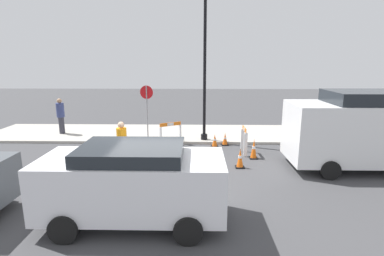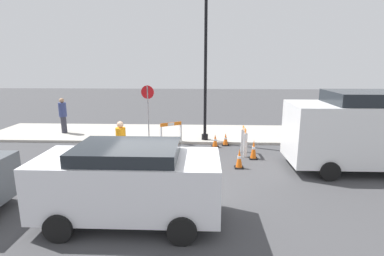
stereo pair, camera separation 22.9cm
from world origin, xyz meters
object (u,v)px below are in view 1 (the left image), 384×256
(person_pedestrian, at_px, (61,115))
(parked_car_1, at_px, (133,180))
(person_worker, at_px, (122,144))
(work_van, at_px, (371,128))
(streetlamp_post, at_px, (205,47))
(stop_sign, at_px, (147,103))

(person_pedestrian, distance_m, parked_car_1, 9.40)
(person_worker, xyz_separation_m, work_van, (8.23, 0.33, 0.52))
(streetlamp_post, relative_size, work_van, 1.20)
(streetlamp_post, xyz_separation_m, parked_car_1, (-1.72, -6.86, -3.14))
(person_worker, bearing_deg, parked_car_1, -105.74)
(stop_sign, xyz_separation_m, person_worker, (-0.19, -3.89, -0.81))
(stop_sign, bearing_deg, person_pedestrian, 0.42)
(stop_sign, height_order, parked_car_1, stop_sign)
(parked_car_1, xyz_separation_m, work_van, (7.17, 3.57, 0.41))
(person_pedestrian, xyz_separation_m, work_van, (12.34, -4.28, 0.40))
(parked_car_1, bearing_deg, work_van, 26.43)
(streetlamp_post, distance_m, person_pedestrian, 7.63)
(person_worker, height_order, work_van, work_van)
(person_worker, bearing_deg, person_pedestrian, 97.88)
(person_pedestrian, height_order, parked_car_1, person_pedestrian)
(work_van, bearing_deg, person_pedestrian, 160.86)
(streetlamp_post, distance_m, work_van, 6.93)
(person_pedestrian, bearing_deg, parked_car_1, 104.90)
(person_worker, bearing_deg, streetlamp_post, 18.75)
(streetlamp_post, relative_size, person_pedestrian, 3.76)
(streetlamp_post, bearing_deg, person_worker, -127.43)
(stop_sign, relative_size, parked_car_1, 0.59)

